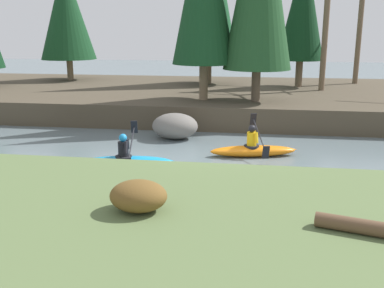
{
  "coord_description": "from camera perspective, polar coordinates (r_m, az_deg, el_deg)",
  "views": [
    {
      "loc": [
        1.12,
        -12.58,
        3.89
      ],
      "look_at": [
        -0.8,
        0.29,
        0.55
      ],
      "focal_mm": 42.0,
      "sensor_mm": 36.0,
      "label": 1
    }
  ],
  "objects": [
    {
      "name": "shrub_clump_far_end",
      "position": [
        7.82,
        -6.82,
        -6.56
      ],
      "size": [
        1.0,
        0.83,
        0.54
      ],
      "color": "brown",
      "rests_on": "riverbank_near"
    },
    {
      "name": "bare_tree_upstream",
      "position": [
        23.06,
        16.64,
        13.83
      ],
      "size": [
        3.44,
        3.4,
        6.23
      ],
      "color": "brown",
      "rests_on": "riverbank_far"
    },
    {
      "name": "conifer_tree_right",
      "position": [
        24.26,
        13.9,
        16.74
      ],
      "size": [
        2.34,
        2.34,
        6.85
      ],
      "color": "brown",
      "rests_on": "riverbank_far"
    },
    {
      "name": "kayaker_lead",
      "position": [
        14.24,
        7.84,
        -0.67
      ],
      "size": [
        2.79,
        2.05,
        1.2
      ],
      "rotation": [
        0.0,
        0.0,
        0.22
      ],
      "color": "orange",
      "rests_on": "ground"
    },
    {
      "name": "boulder_midstream",
      "position": [
        16.32,
        -2.18,
        2.29
      ],
      "size": [
        1.67,
        1.3,
        0.94
      ],
      "color": "slate",
      "rests_on": "ground"
    },
    {
      "name": "riverbank_near",
      "position": [
        7.18,
        -1.58,
        -14.54
      ],
      "size": [
        44.0,
        7.8,
        0.83
      ],
      "color": "#5B7042",
      "rests_on": "ground"
    },
    {
      "name": "kayaker_middle",
      "position": [
        13.08,
        -8.34,
        -2.06
      ],
      "size": [
        2.79,
        2.06,
        1.2
      ],
      "rotation": [
        0.0,
        0.0,
        0.17
      ],
      "color": "#1993D6",
      "rests_on": "ground"
    },
    {
      "name": "riverbank_far",
      "position": [
        23.06,
        5.65,
        5.82
      ],
      "size": [
        44.0,
        11.72,
        0.96
      ],
      "color": "#4C4233",
      "rests_on": "ground"
    },
    {
      "name": "ground_plane",
      "position": [
        13.22,
        3.27,
        -2.74
      ],
      "size": [
        90.0,
        90.0,
        0.0
      ],
      "primitive_type": "plane",
      "color": "slate"
    },
    {
      "name": "conifer_tree_left",
      "position": [
        27.79,
        -15.68,
        15.89
      ],
      "size": [
        3.18,
        3.18,
        6.62
      ],
      "color": "#7A664C",
      "rests_on": "riverbank_far"
    },
    {
      "name": "bare_tree_mid_upstream",
      "position": [
        26.62,
        20.62,
        14.31
      ],
      "size": [
        3.85,
        3.81,
        7.02
      ],
      "color": "brown",
      "rests_on": "riverbank_far"
    }
  ]
}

